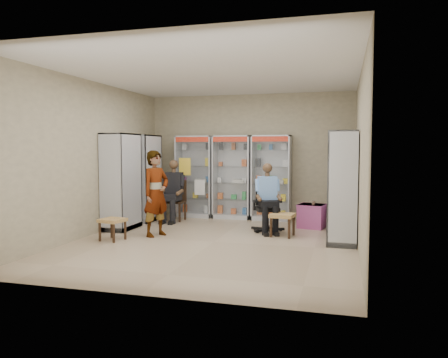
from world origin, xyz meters
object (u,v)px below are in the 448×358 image
(cabinet_back_left, at_px, (195,176))
(wooden_chair, at_px, (175,201))
(pink_trunk, at_px, (312,216))
(cabinet_right_far, at_px, (343,183))
(office_chair, at_px, (267,206))
(cabinet_back_mid, at_px, (232,177))
(standing_man, at_px, (156,193))
(cabinet_back_right, at_px, (271,178))
(woven_stool_a, at_px, (282,225))
(cabinet_right_near, at_px, (342,187))
(seated_shopkeeper, at_px, (267,200))
(cabinet_left_near, at_px, (121,182))
(woven_stool_b, at_px, (113,229))
(cabinet_left_far, at_px, (144,178))

(cabinet_back_left, height_order, wooden_chair, cabinet_back_left)
(cabinet_back_left, distance_m, pink_trunk, 3.11)
(cabinet_right_far, bearing_deg, office_chair, 103.25)
(cabinet_back_mid, relative_size, standing_man, 1.21)
(cabinet_back_mid, bearing_deg, wooden_chair, -148.69)
(cabinet_back_right, xyz_separation_m, woven_stool_a, (0.53, -1.91, -0.78))
(office_chair, bearing_deg, woven_stool_a, -70.00)
(cabinet_right_far, height_order, standing_man, cabinet_right_far)
(cabinet_right_near, bearing_deg, wooden_chair, 68.36)
(woven_stool_a, bearing_deg, pink_trunk, 66.16)
(cabinet_back_right, distance_m, cabinet_right_near, 2.76)
(cabinet_back_left, xyz_separation_m, seated_shopkeeper, (2.06, -1.53, -0.35))
(office_chair, distance_m, seated_shopkeeper, 0.15)
(cabinet_right_near, bearing_deg, cabinet_left_near, 87.43)
(cabinet_back_right, height_order, cabinet_right_far, same)
(woven_stool_a, height_order, woven_stool_b, woven_stool_a)
(cabinet_right_near, distance_m, cabinet_left_far, 4.65)
(cabinet_right_near, distance_m, pink_trunk, 1.71)
(cabinet_left_far, height_order, seated_shopkeeper, cabinet_left_far)
(wooden_chair, bearing_deg, cabinet_left_far, -163.61)
(cabinet_back_right, distance_m, standing_man, 3.11)
(wooden_chair, relative_size, office_chair, 0.92)
(cabinet_left_far, bearing_deg, standing_man, 32.34)
(cabinet_left_far, bearing_deg, cabinet_back_right, 108.19)
(cabinet_back_left, bearing_deg, cabinet_left_near, -114.61)
(cabinet_right_near, xyz_separation_m, standing_man, (-3.46, -0.28, -0.17))
(cabinet_back_right, relative_size, cabinet_right_near, 1.00)
(cabinet_back_mid, relative_size, wooden_chair, 2.13)
(woven_stool_a, bearing_deg, seated_shopkeeper, 134.15)
(office_chair, xyz_separation_m, pink_trunk, (0.85, 0.66, -0.26))
(cabinet_back_right, xyz_separation_m, pink_trunk, (1.01, -0.82, -0.75))
(cabinet_back_right, height_order, cabinet_right_near, same)
(cabinet_right_far, xyz_separation_m, woven_stool_a, (-1.10, -0.78, -0.78))
(cabinet_right_near, height_order, woven_stool_b, cabinet_right_near)
(cabinet_back_mid, bearing_deg, cabinet_right_near, -40.84)
(pink_trunk, xyz_separation_m, woven_stool_b, (-3.45, -2.28, -0.05))
(cabinet_back_mid, bearing_deg, cabinet_right_far, -23.65)
(cabinet_back_left, xyz_separation_m, woven_stool_a, (2.43, -1.91, -0.78))
(cabinet_right_far, distance_m, office_chair, 1.59)
(standing_man, bearing_deg, cabinet_back_left, 25.14)
(cabinet_back_mid, relative_size, seated_shopkeeper, 1.53)
(cabinet_back_left, distance_m, cabinet_right_near, 4.18)
(cabinet_back_left, bearing_deg, cabinet_right_far, -17.75)
(cabinet_back_right, xyz_separation_m, seated_shopkeeper, (0.16, -1.53, -0.35))
(office_chair, bearing_deg, wooden_chair, 141.49)
(cabinet_right_near, xyz_separation_m, woven_stool_a, (-1.10, 0.32, -0.78))
(cabinet_back_mid, bearing_deg, woven_stool_b, -115.64)
(wooden_chair, bearing_deg, woven_stool_a, -23.69)
(cabinet_back_right, xyz_separation_m, cabinet_left_near, (-2.83, -2.03, 0.00))
(pink_trunk, bearing_deg, cabinet_back_mid, 157.29)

